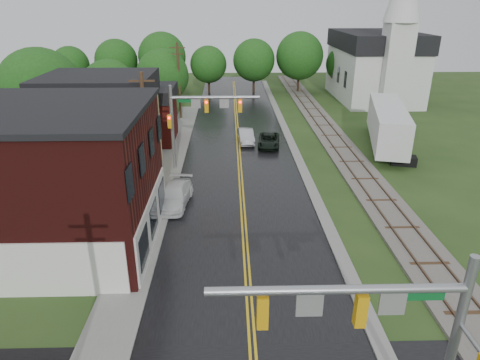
{
  "coord_description": "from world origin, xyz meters",
  "views": [
    {
      "loc": [
        -0.88,
        -7.45,
        13.44
      ],
      "look_at": [
        -0.27,
        16.14,
        3.5
      ],
      "focal_mm": 32.0,
      "sensor_mm": 36.0,
      "label": 1
    }
  ],
  "objects_px": {
    "tree_left_e": "(164,77)",
    "pickup_white": "(175,196)",
    "utility_pole_c": "(179,80)",
    "traffic_signal_near": "(385,325)",
    "sedan_silver": "(246,136)",
    "traffic_signal_far": "(198,112)",
    "tree_left_b": "(43,92)",
    "church": "(378,59)",
    "utility_pole_b": "(146,133)",
    "suv_dark": "(269,141)",
    "brick_building": "(24,179)",
    "semi_trailer": "(388,124)",
    "tree_left_c": "(111,89)"
  },
  "relations": [
    {
      "from": "traffic_signal_near",
      "to": "utility_pole_b",
      "type": "height_order",
      "value": "utility_pole_b"
    },
    {
      "from": "utility_pole_c",
      "to": "semi_trailer",
      "type": "height_order",
      "value": "utility_pole_c"
    },
    {
      "from": "brick_building",
      "to": "church",
      "type": "xyz_separation_m",
      "value": [
        32.48,
        38.74,
        1.68
      ]
    },
    {
      "from": "tree_left_b",
      "to": "semi_trailer",
      "type": "height_order",
      "value": "tree_left_b"
    },
    {
      "from": "sedan_silver",
      "to": "semi_trailer",
      "type": "bearing_deg",
      "value": -11.37
    },
    {
      "from": "traffic_signal_far",
      "to": "semi_trailer",
      "type": "xyz_separation_m",
      "value": [
        17.95,
        5.43,
        -2.57
      ]
    },
    {
      "from": "utility_pole_c",
      "to": "pickup_white",
      "type": "relative_size",
      "value": 1.83
    },
    {
      "from": "sedan_silver",
      "to": "tree_left_e",
      "type": "bearing_deg",
      "value": 126.04
    },
    {
      "from": "brick_building",
      "to": "traffic_signal_far",
      "type": "bearing_deg",
      "value": 53.08
    },
    {
      "from": "tree_left_b",
      "to": "suv_dark",
      "type": "xyz_separation_m",
      "value": [
        20.87,
        1.05,
        -5.11
      ]
    },
    {
      "from": "suv_dark",
      "to": "traffic_signal_near",
      "type": "bearing_deg",
      "value": -82.14
    },
    {
      "from": "tree_left_e",
      "to": "pickup_white",
      "type": "distance_m",
      "value": 26.48
    },
    {
      "from": "church",
      "to": "traffic_signal_near",
      "type": "height_order",
      "value": "church"
    },
    {
      "from": "tree_left_e",
      "to": "church",
      "type": "bearing_deg",
      "value": 15.2
    },
    {
      "from": "suv_dark",
      "to": "pickup_white",
      "type": "distance_m",
      "value": 15.09
    },
    {
      "from": "traffic_signal_far",
      "to": "pickup_white",
      "type": "xyz_separation_m",
      "value": [
        -1.33,
        -6.95,
        -4.26
      ]
    },
    {
      "from": "tree_left_b",
      "to": "sedan_silver",
      "type": "xyz_separation_m",
      "value": [
        18.65,
        2.38,
        -5.04
      ]
    },
    {
      "from": "church",
      "to": "tree_left_e",
      "type": "bearing_deg",
      "value": -164.8
    },
    {
      "from": "traffic_signal_far",
      "to": "sedan_silver",
      "type": "distance_m",
      "value": 9.47
    },
    {
      "from": "suv_dark",
      "to": "tree_left_b",
      "type": "bearing_deg",
      "value": -170.08
    },
    {
      "from": "brick_building",
      "to": "traffic_signal_far",
      "type": "xyz_separation_m",
      "value": [
        9.01,
        12.0,
        0.82
      ]
    },
    {
      "from": "pickup_white",
      "to": "utility_pole_b",
      "type": "bearing_deg",
      "value": 142.47
    },
    {
      "from": "traffic_signal_near",
      "to": "utility_pole_c",
      "type": "height_order",
      "value": "utility_pole_c"
    },
    {
      "from": "traffic_signal_far",
      "to": "tree_left_b",
      "type": "bearing_deg",
      "value": 161.19
    },
    {
      "from": "traffic_signal_far",
      "to": "sedan_silver",
      "type": "relative_size",
      "value": 1.78
    },
    {
      "from": "sedan_silver",
      "to": "tree_left_b",
      "type": "bearing_deg",
      "value": -176.38
    },
    {
      "from": "traffic_signal_far",
      "to": "suv_dark",
      "type": "distance_m",
      "value": 9.83
    },
    {
      "from": "utility_pole_b",
      "to": "utility_pole_c",
      "type": "relative_size",
      "value": 1.0
    },
    {
      "from": "traffic_signal_far",
      "to": "pickup_white",
      "type": "relative_size",
      "value": 1.5
    },
    {
      "from": "church",
      "to": "sedan_silver",
      "type": "height_order",
      "value": "church"
    },
    {
      "from": "traffic_signal_far",
      "to": "traffic_signal_near",
      "type": "bearing_deg",
      "value": -74.48
    },
    {
      "from": "utility_pole_c",
      "to": "tree_left_e",
      "type": "bearing_deg",
      "value": 137.16
    },
    {
      "from": "traffic_signal_near",
      "to": "sedan_silver",
      "type": "bearing_deg",
      "value": 94.73
    },
    {
      "from": "utility_pole_b",
      "to": "tree_left_b",
      "type": "height_order",
      "value": "tree_left_b"
    },
    {
      "from": "traffic_signal_near",
      "to": "sedan_silver",
      "type": "relative_size",
      "value": 1.78
    },
    {
      "from": "semi_trailer",
      "to": "tree_left_e",
      "type": "bearing_deg",
      "value": 149.99
    },
    {
      "from": "semi_trailer",
      "to": "suv_dark",
      "type": "bearing_deg",
      "value": 177.37
    },
    {
      "from": "traffic_signal_near",
      "to": "tree_left_c",
      "type": "height_order",
      "value": "tree_left_c"
    },
    {
      "from": "tree_left_e",
      "to": "traffic_signal_near",
      "type": "bearing_deg",
      "value": -74.32
    },
    {
      "from": "utility_pole_c",
      "to": "tree_left_c",
      "type": "bearing_deg",
      "value": -149.8
    },
    {
      "from": "church",
      "to": "tree_left_c",
      "type": "height_order",
      "value": "church"
    },
    {
      "from": "tree_left_c",
      "to": "pickup_white",
      "type": "height_order",
      "value": "tree_left_c"
    },
    {
      "from": "brick_building",
      "to": "utility_pole_b",
      "type": "distance_m",
      "value": 9.03
    },
    {
      "from": "tree_left_b",
      "to": "traffic_signal_near",
      "type": "bearing_deg",
      "value": -54.51
    },
    {
      "from": "utility_pole_c",
      "to": "brick_building",
      "type": "bearing_deg",
      "value": -101.09
    },
    {
      "from": "tree_left_e",
      "to": "sedan_silver",
      "type": "bearing_deg",
      "value": -50.3
    },
    {
      "from": "tree_left_b",
      "to": "semi_trailer",
      "type": "relative_size",
      "value": 0.72
    },
    {
      "from": "suv_dark",
      "to": "utility_pole_b",
      "type": "bearing_deg",
      "value": -124.87
    },
    {
      "from": "brick_building",
      "to": "tree_left_e",
      "type": "relative_size",
      "value": 1.75
    },
    {
      "from": "tree_left_b",
      "to": "church",
      "type": "bearing_deg",
      "value": 29.99
    }
  ]
}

